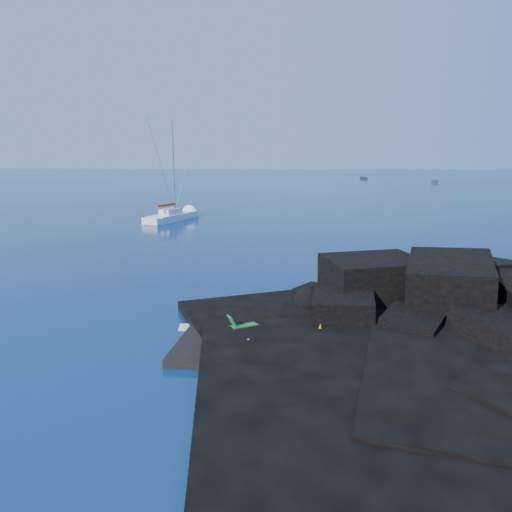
{
  "coord_description": "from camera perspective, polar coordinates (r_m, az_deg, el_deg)",
  "views": [
    {
      "loc": [
        4.53,
        -20.94,
        8.87
      ],
      "look_at": [
        3.33,
        10.73,
        2.0
      ],
      "focal_mm": 35.0,
      "sensor_mm": 36.0,
      "label": 1
    }
  ],
  "objects": [
    {
      "name": "beach",
      "position": [
        23.2,
        1.97,
        -10.25
      ],
      "size": [
        9.08,
        6.86,
        0.7
      ],
      "primitive_type": "cube",
      "rotation": [
        0.0,
        0.0,
        -0.1
      ],
      "color": "black",
      "rests_on": "ground"
    },
    {
      "name": "towel",
      "position": [
        22.33,
        -2.1,
        -10.13
      ],
      "size": [
        2.06,
        1.16,
        0.05
      ],
      "primitive_type": "cube",
      "rotation": [
        0.0,
        0.0,
        0.12
      ],
      "color": "silver",
      "rests_on": "beach"
    },
    {
      "name": "surf_foam",
      "position": [
        27.42,
        3.06,
        -6.66
      ],
      "size": [
        10.0,
        8.0,
        0.06
      ],
      "primitive_type": null,
      "color": "white",
      "rests_on": "ground"
    },
    {
      "name": "deck_chair",
      "position": [
        23.79,
        -1.36,
        -7.52
      ],
      "size": [
        1.53,
        1.2,
        0.97
      ],
      "primitive_type": null,
      "rotation": [
        0.0,
        0.0,
        0.48
      ],
      "color": "#1C8141",
      "rests_on": "beach"
    },
    {
      "name": "marker_cone",
      "position": [
        23.76,
        7.36,
        -8.22
      ],
      "size": [
        0.44,
        0.44,
        0.51
      ],
      "primitive_type": "cone",
      "rotation": [
        0.0,
        0.0,
        0.42
      ],
      "color": "orange",
      "rests_on": "beach"
    },
    {
      "name": "distant_boat_a",
      "position": [
        152.12,
        12.21,
        8.61
      ],
      "size": [
        1.56,
        4.29,
        0.56
      ],
      "primitive_type": "cube",
      "rotation": [
        0.0,
        0.0,
        0.06
      ],
      "color": "#252429",
      "rests_on": "ground"
    },
    {
      "name": "headland",
      "position": [
        26.9,
        20.59,
        -7.84
      ],
      "size": [
        24.0,
        24.0,
        3.6
      ],
      "primitive_type": null,
      "color": "black",
      "rests_on": "ground"
    },
    {
      "name": "sailboat",
      "position": [
        63.58,
        -9.45,
        4.04
      ],
      "size": [
        7.2,
        11.77,
        12.39
      ],
      "primitive_type": null,
      "rotation": [
        0.0,
        0.0,
        -0.43
      ],
      "color": "white",
      "rests_on": "ground"
    },
    {
      "name": "ground",
      "position": [
        23.19,
        -9.42,
        -10.43
      ],
      "size": [
        400.0,
        400.0,
        0.0
      ],
      "primitive_type": "plane",
      "color": "#04183F",
      "rests_on": "ground"
    },
    {
      "name": "sunbather",
      "position": [
        22.27,
        -2.1,
        -9.77
      ],
      "size": [
        1.91,
        0.69,
        0.25
      ],
      "primitive_type": null,
      "rotation": [
        0.0,
        0.0,
        0.12
      ],
      "color": "#E4AC78",
      "rests_on": "towel"
    },
    {
      "name": "distant_boat_b",
      "position": [
        141.02,
        19.74,
        7.91
      ],
      "size": [
        2.89,
        4.86,
        0.62
      ],
      "primitive_type": "cube",
      "rotation": [
        0.0,
        0.0,
        -0.33
      ],
      "color": "#2C2B31",
      "rests_on": "ground"
    }
  ]
}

